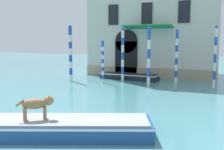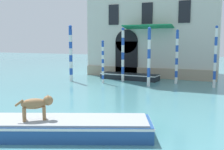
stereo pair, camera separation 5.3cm
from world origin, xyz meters
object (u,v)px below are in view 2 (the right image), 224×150
dog_on_deck (37,104)px  mooring_pole_0 (177,57)px  boat_foreground (22,127)px  mooring_pole_2 (103,62)px  mooring_pole_1 (71,53)px  mooring_pole_4 (149,57)px  boat_moored_near_palazzo (129,76)px  mooring_pole_5 (123,54)px  mooring_pole_3 (215,57)px

dog_on_deck → mooring_pole_0: (2.44, 13.75, 0.97)m
boat_foreground → mooring_pole_2: 12.14m
mooring_pole_0 → mooring_pole_1: bearing=-165.4°
mooring_pole_4 → boat_foreground: bearing=-96.4°
mooring_pole_1 → mooring_pole_4: size_ratio=1.07×
dog_on_deck → boat_moored_near_palazzo: dog_on_deck is taller
mooring_pole_4 → mooring_pole_5: mooring_pole_5 is taller
mooring_pole_2 → mooring_pole_3: bearing=8.1°
boat_foreground → boat_moored_near_palazzo: (-1.12, 14.56, -0.05)m
mooring_pole_0 → mooring_pole_5: bearing=-174.5°
mooring_pole_0 → mooring_pole_4: bearing=-129.3°
dog_on_deck → mooring_pole_1: (-5.85, 11.59, 1.18)m
boat_moored_near_palazzo → mooring_pole_1: 5.44m
mooring_pole_5 → mooring_pole_0: bearing=5.5°
dog_on_deck → boat_moored_near_palazzo: 14.56m
dog_on_deck → mooring_pole_5: mooring_pole_5 is taller
mooring_pole_5 → mooring_pole_1: bearing=-156.1°
boat_foreground → dog_on_deck: 1.02m
mooring_pole_2 → mooring_pole_1: bearing=-178.1°
mooring_pole_2 → mooring_pole_4: 3.76m
boat_moored_near_palazzo → mooring_pole_5: (-0.20, -1.10, 1.97)m
mooring_pole_4 → mooring_pole_5: bearing=148.4°
mooring_pole_0 → mooring_pole_2: 5.80m
dog_on_deck → mooring_pole_5: bearing=59.3°
boat_foreground → mooring_pole_3: (5.83, 12.99, 1.89)m
mooring_pole_1 → mooring_pole_3: 11.18m
mooring_pole_2 → boat_foreground: bearing=-78.6°
boat_moored_near_palazzo → mooring_pole_3: (6.96, -1.57, 1.95)m
boat_moored_near_palazzo → mooring_pole_0: bearing=-4.0°
mooring_pole_5 → mooring_pole_3: bearing=-3.8°
dog_on_deck → mooring_pole_0: bearing=41.2°
dog_on_deck → mooring_pole_1: mooring_pole_1 is taller
dog_on_deck → mooring_pole_4: bearing=47.5°
mooring_pole_1 → mooring_pole_4: bearing=1.0°
mooring_pole_2 → mooring_pole_3: (8.23, 1.17, 0.51)m
mooring_pole_3 → dog_on_deck: bearing=-112.2°
boat_moored_near_palazzo → mooring_pole_1: size_ratio=1.13×
mooring_pole_3 → mooring_pole_0: bearing=162.5°
mooring_pole_1 → mooring_pole_2: size_ratio=1.37×
mooring_pole_2 → mooring_pole_3: mooring_pole_3 is taller
dog_on_deck → mooring_pole_2: 12.07m
mooring_pole_0 → mooring_pole_5: mooring_pole_5 is taller
boat_foreground → mooring_pole_5: 13.67m
boat_moored_near_palazzo → mooring_pole_5: 2.26m
mooring_pole_1 → mooring_pole_3: mooring_pole_1 is taller
boat_moored_near_palazzo → boat_foreground: bearing=-80.2°
mooring_pole_3 → mooring_pole_4: size_ratio=1.02×
boat_moored_near_palazzo → mooring_pole_0: mooring_pole_0 is taller
boat_foreground → mooring_pole_5: (-1.32, 13.47, 1.91)m
boat_moored_near_palazzo → mooring_pole_4: 4.14m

